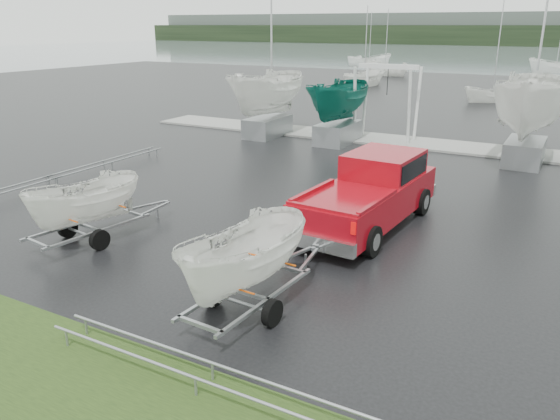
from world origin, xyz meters
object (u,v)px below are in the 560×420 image
at_px(pickup_truck, 373,189).
at_px(trailer_parked, 81,165).
at_px(trailer_hitched, 245,205).
at_px(boat_hoist, 387,92).

height_order(pickup_truck, trailer_parked, trailer_parked).
xyz_separation_m(pickup_truck, trailer_hitched, (-0.45, -6.82, 1.37)).
height_order(pickup_truck, boat_hoist, boat_hoist).
bearing_deg(boat_hoist, pickup_truck, -73.18).
bearing_deg(boat_hoist, trailer_parked, -98.75).
bearing_deg(trailer_parked, trailer_hitched, -3.05).
height_order(pickup_truck, trailer_hitched, trailer_hitched).
relative_size(trailer_hitched, boat_hoist, 1.12).
bearing_deg(trailer_hitched, pickup_truck, 90.00).
distance_m(trailer_parked, boat_hoist, 18.76).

